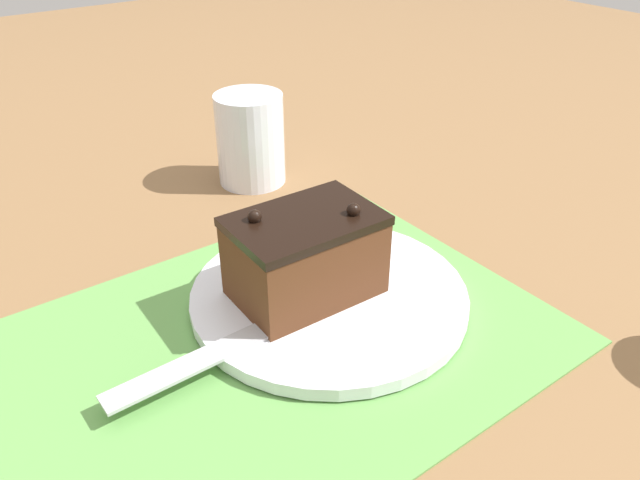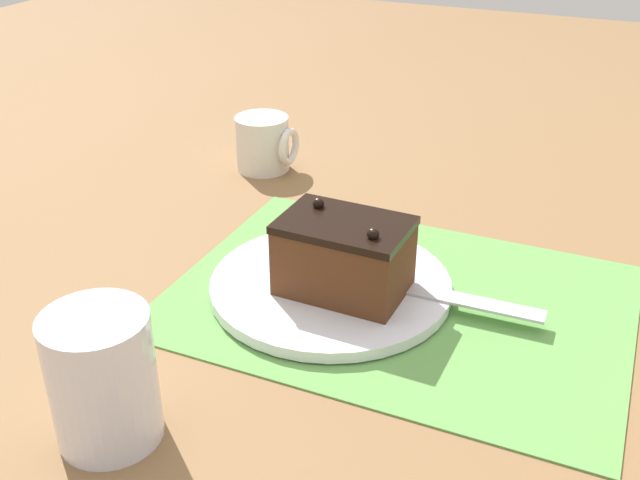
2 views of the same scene
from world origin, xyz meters
TOP-DOWN VIEW (x-y plane):
  - ground_plane at (0.00, 0.00)m, footprint 3.00×3.00m
  - placemat_woven at (0.00, 0.00)m, footprint 0.46×0.34m
  - cake_plate at (-0.07, -0.02)m, footprint 0.25×0.25m
  - chocolate_cake at (-0.05, -0.03)m, footprint 0.13×0.09m
  - serving_knife at (-0.02, -0.00)m, footprint 0.25×0.03m
  - drinking_glass at (-0.15, -0.28)m, footprint 0.08×0.08m

SIDE VIEW (x-z plane):
  - ground_plane at x=0.00m, z-range 0.00..0.00m
  - placemat_woven at x=0.00m, z-range 0.00..0.00m
  - cake_plate at x=-0.07m, z-range 0.00..0.02m
  - serving_knife at x=-0.02m, z-range 0.01..0.03m
  - chocolate_cake at x=-0.05m, z-range 0.01..0.10m
  - drinking_glass at x=-0.15m, z-range 0.00..0.11m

